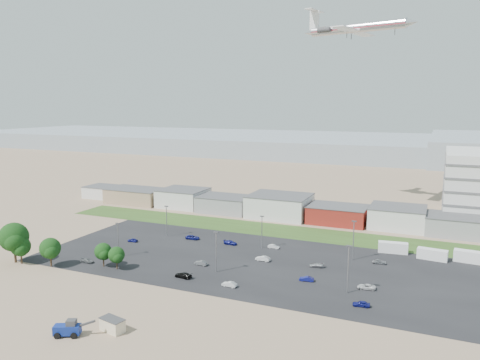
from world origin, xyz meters
The scene contains 36 objects.
ground centered at (0.00, 0.00, 0.00)m, with size 700.00×700.00×0.00m, color #967A5F.
parking_lot centered at (5.00, 20.00, 0.01)m, with size 120.00×50.00×0.01m, color black.
grass_strip centered at (0.00, 52.00, 0.01)m, with size 160.00×16.00×0.02m, color #31491B.
hills_backdrop centered at (40.00, 315.00, 4.50)m, with size 700.00×200.00×9.00m, color gray, non-canonical shape.
building_row centered at (-17.00, 71.00, 4.00)m, with size 170.00×20.00×8.00m, color silver, non-canonical shape.
portable_shed centered at (-5.59, -26.65, 1.23)m, with size 4.90×2.54×2.47m, color beige, non-canonical shape.
telehandler centered at (-11.88, -31.44, 1.57)m, with size 7.56×2.52×3.15m, color navy, non-canonical shape.
box_trailer_a centered at (37.45, 42.55, 1.50)m, with size 8.03×2.51×3.01m, color silver, non-canonical shape.
box_trailer_b centered at (47.83, 40.57, 1.45)m, with size 7.72×2.41×2.90m, color silver, non-canonical shape.
box_trailer_c centered at (57.25, 42.03, 1.56)m, with size 8.31×2.60×3.12m, color silver, non-canonical shape.
tree_far_left centered at (-53.87, -5.98, 6.12)m, with size 8.16×8.16×12.24m, color black, non-canonical shape.
tree_left centered at (-51.60, -6.07, 4.16)m, with size 5.55×5.55×8.32m, color black, non-canonical shape.
tree_mid centered at (-42.79, -4.60, 4.31)m, with size 5.75×5.75×8.62m, color black, non-canonical shape.
tree_right centered at (-30.33, 0.87, 3.53)m, with size 4.71×4.71×7.07m, color black, non-canonical shape.
tree_near centered at (-25.83, 0.55, 3.33)m, with size 4.45×4.45×6.67m, color black, non-canonical shape.
lightpole_front_l centered at (-31.64, 8.80, 4.77)m, with size 1.12×0.47×9.54m, color slate, non-canonical shape.
lightpole_front_m centered at (-1.65, 8.85, 5.17)m, with size 1.22×0.51×10.33m, color slate, non-canonical shape.
lightpole_front_r centered at (31.04, 8.56, 5.49)m, with size 1.29×0.54×10.98m, color slate, non-canonical shape.
lightpole_back_l centered at (-30.35, 31.42, 4.94)m, with size 1.16×0.48×9.88m, color slate, non-canonical shape.
lightpole_back_m centered at (1.84, 31.76, 4.83)m, with size 1.14×0.47×9.65m, color slate, non-canonical shape.
lightpole_back_r centered at (28.11, 31.86, 5.40)m, with size 1.27×0.53×10.81m, color slate, non-canonical shape.
airliner centered at (16.16, 93.58, 70.00)m, with size 45.30×30.89×13.38m, color silver, non-canonical shape.
parked_car_0 centered at (34.61, 12.52, 0.56)m, with size 1.87×4.06×1.13m, color silver.
parked_car_1 centered at (20.80, 11.80, 0.57)m, with size 1.21×3.47×1.14m, color navy.
parked_car_2 centered at (35.04, 2.58, 0.61)m, with size 1.43×3.56×1.21m, color navy.
parked_car_3 centered at (-7.26, 2.06, 0.66)m, with size 1.84×4.52×1.31m, color black.
parked_car_4 centered at (-7.56, 11.71, 0.61)m, with size 1.29×3.69×1.22m, color #595B5E.
parked_car_5 centered at (-36.68, 21.94, 0.54)m, with size 1.28×3.19×1.09m, color navy.
parked_car_6 centered at (-8.04, 31.30, 0.61)m, with size 1.71×4.21×1.22m, color navy.
parked_car_7 centered at (6.09, 21.34, 0.66)m, with size 1.39×3.99×1.31m, color silver.
parked_car_8 centered at (35.18, 31.35, 0.61)m, with size 1.43×3.56×1.21m, color #A5A5AA.
parked_car_9 centered at (-21.16, 31.66, 0.62)m, with size 2.05×4.44×1.23m, color navy.
parked_car_10 centered at (-36.21, 1.37, 0.55)m, with size 1.53×3.76×1.09m, color #595B5E.
parked_car_11 centered at (5.11, 32.91, 0.55)m, with size 1.17×3.37×1.11m, color silver.
parked_car_12 centered at (20.56, 22.27, 0.55)m, with size 1.54×3.78×1.10m, color #A5A5AA.
parked_car_13 centered at (5.38, 1.40, 0.60)m, with size 1.26×3.61×1.19m, color silver.
Camera 1 is at (48.37, -91.65, 41.60)m, focal length 35.00 mm.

